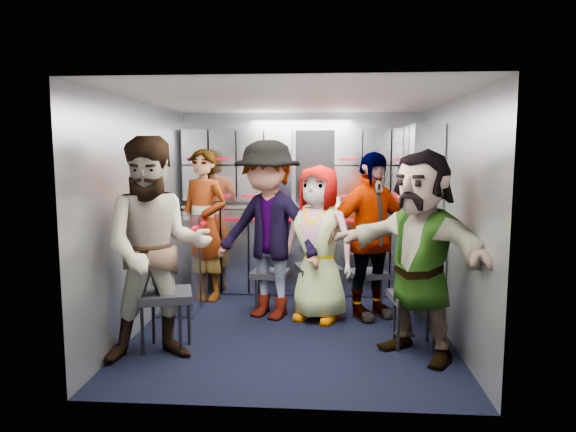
# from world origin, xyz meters

# --- Properties ---
(floor) EXTENTS (3.00, 3.00, 0.00)m
(floor) POSITION_xyz_m (0.00, 0.00, 0.00)
(floor) COLOR black
(floor) RESTS_ON ground
(wall_back) EXTENTS (2.80, 0.04, 2.10)m
(wall_back) POSITION_xyz_m (0.00, 1.50, 1.05)
(wall_back) COLOR #9298A0
(wall_back) RESTS_ON ground
(wall_left) EXTENTS (0.04, 3.00, 2.10)m
(wall_left) POSITION_xyz_m (-1.40, 0.00, 1.05)
(wall_left) COLOR #9298A0
(wall_left) RESTS_ON ground
(wall_right) EXTENTS (0.04, 3.00, 2.10)m
(wall_right) POSITION_xyz_m (1.40, 0.00, 1.05)
(wall_right) COLOR #9298A0
(wall_right) RESTS_ON ground
(ceiling) EXTENTS (2.80, 3.00, 0.02)m
(ceiling) POSITION_xyz_m (0.00, 0.00, 2.10)
(ceiling) COLOR silver
(ceiling) RESTS_ON wall_back
(cart_bank_back) EXTENTS (2.68, 0.38, 0.99)m
(cart_bank_back) POSITION_xyz_m (0.00, 1.29, 0.49)
(cart_bank_back) COLOR #A3A8B3
(cart_bank_back) RESTS_ON ground
(cart_bank_left) EXTENTS (0.38, 0.76, 0.99)m
(cart_bank_left) POSITION_xyz_m (-1.19, 0.56, 0.49)
(cart_bank_left) COLOR #A3A8B3
(cart_bank_left) RESTS_ON ground
(counter) EXTENTS (2.68, 0.42, 0.03)m
(counter) POSITION_xyz_m (0.00, 1.29, 1.01)
(counter) COLOR silver
(counter) RESTS_ON cart_bank_back
(locker_bank_back) EXTENTS (2.68, 0.28, 0.82)m
(locker_bank_back) POSITION_xyz_m (0.00, 1.35, 1.49)
(locker_bank_back) COLOR #A3A8B3
(locker_bank_back) RESTS_ON wall_back
(locker_bank_right) EXTENTS (0.28, 1.00, 0.82)m
(locker_bank_right) POSITION_xyz_m (1.25, 0.70, 1.49)
(locker_bank_right) COLOR #A3A8B3
(locker_bank_right) RESTS_ON wall_right
(right_cabinet) EXTENTS (0.28, 1.20, 1.00)m
(right_cabinet) POSITION_xyz_m (1.25, 0.60, 0.50)
(right_cabinet) COLOR #A3A8B3
(right_cabinet) RESTS_ON ground
(coffee_niche) EXTENTS (0.46, 0.16, 0.84)m
(coffee_niche) POSITION_xyz_m (0.18, 1.41, 1.47)
(coffee_niche) COLOR black
(coffee_niche) RESTS_ON wall_back
(red_latch_strip) EXTENTS (2.60, 0.02, 0.03)m
(red_latch_strip) POSITION_xyz_m (0.00, 1.09, 0.88)
(red_latch_strip) COLOR #B40012
(red_latch_strip) RESTS_ON cart_bank_back
(jump_seat_near_left) EXTENTS (0.52, 0.50, 0.50)m
(jump_seat_near_left) POSITION_xyz_m (-1.01, -0.59, 0.44)
(jump_seat_near_left) COLOR black
(jump_seat_near_left) RESTS_ON ground
(jump_seat_mid_left) EXTENTS (0.40, 0.38, 0.43)m
(jump_seat_mid_left) POSITION_xyz_m (-0.26, 0.52, 0.38)
(jump_seat_mid_left) COLOR black
(jump_seat_mid_left) RESTS_ON ground
(jump_seat_center) EXTENTS (0.50, 0.49, 0.50)m
(jump_seat_center) POSITION_xyz_m (0.23, 0.49, 0.44)
(jump_seat_center) COLOR black
(jump_seat_center) RESTS_ON ground
(jump_seat_mid_right) EXTENTS (0.44, 0.42, 0.43)m
(jump_seat_mid_right) POSITION_xyz_m (0.74, 0.58, 0.38)
(jump_seat_mid_right) COLOR black
(jump_seat_mid_right) RESTS_ON ground
(jump_seat_near_right) EXTENTS (0.43, 0.42, 0.46)m
(jump_seat_near_right) POSITION_xyz_m (1.05, -0.37, 0.41)
(jump_seat_near_right) COLOR black
(jump_seat_near_right) RESTS_ON ground
(attendant_standing) EXTENTS (0.72, 0.61, 1.67)m
(attendant_standing) POSITION_xyz_m (-1.05, 0.95, 0.84)
(attendant_standing) COLOR black
(attendant_standing) RESTS_ON ground
(attendant_arc_a) EXTENTS (1.02, 0.90, 1.76)m
(attendant_arc_a) POSITION_xyz_m (-1.01, -0.77, 0.88)
(attendant_arc_a) COLOR black
(attendant_arc_a) RESTS_ON ground
(attendant_arc_b) EXTENTS (1.30, 1.06, 1.75)m
(attendant_arc_b) POSITION_xyz_m (-0.26, 0.34, 0.88)
(attendant_arc_b) COLOR black
(attendant_arc_b) RESTS_ON ground
(attendant_arc_c) EXTENTS (0.87, 0.73, 1.52)m
(attendant_arc_c) POSITION_xyz_m (0.23, 0.31, 0.76)
(attendant_arc_c) COLOR black
(attendant_arc_c) RESTS_ON ground
(attendant_arc_d) EXTENTS (1.03, 0.84, 1.64)m
(attendant_arc_d) POSITION_xyz_m (0.74, 0.40, 0.82)
(attendant_arc_d) COLOR black
(attendant_arc_d) RESTS_ON ground
(attendant_arc_e) EXTENTS (1.44, 1.44, 1.67)m
(attendant_arc_e) POSITION_xyz_m (1.05, -0.55, 0.83)
(attendant_arc_e) COLOR black
(attendant_arc_e) RESTS_ON ground
(bottle_left) EXTENTS (0.07, 0.07, 0.28)m
(bottle_left) POSITION_xyz_m (-0.35, 1.24, 1.17)
(bottle_left) COLOR white
(bottle_left) RESTS_ON counter
(bottle_mid) EXTENTS (0.06, 0.06, 0.27)m
(bottle_mid) POSITION_xyz_m (-0.24, 1.24, 1.16)
(bottle_mid) COLOR white
(bottle_mid) RESTS_ON counter
(bottle_right) EXTENTS (0.07, 0.07, 0.25)m
(bottle_right) POSITION_xyz_m (0.88, 1.24, 1.16)
(bottle_right) COLOR white
(bottle_right) RESTS_ON counter
(cup_left) EXTENTS (0.08, 0.08, 0.10)m
(cup_left) POSITION_xyz_m (-0.47, 1.23, 1.08)
(cup_left) COLOR beige
(cup_left) RESTS_ON counter
(cup_right) EXTENTS (0.08, 0.08, 0.10)m
(cup_right) POSITION_xyz_m (0.44, 1.23, 1.08)
(cup_right) COLOR beige
(cup_right) RESTS_ON counter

